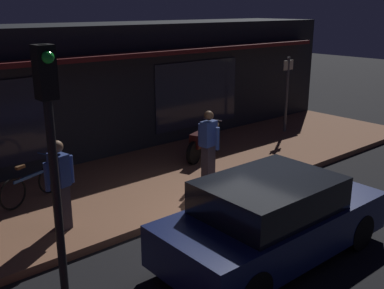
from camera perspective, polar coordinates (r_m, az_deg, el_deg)
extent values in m
plane|color=black|center=(8.99, 6.35, -10.11)|extent=(60.00, 60.00, 0.00)
cube|color=brown|center=(11.03, -5.07, -4.42)|extent=(18.00, 4.00, 0.15)
cube|color=black|center=(13.41, -13.83, 6.62)|extent=(18.00, 2.80, 3.60)
cube|color=#262838|center=(14.07, 0.69, 6.32)|extent=(3.20, 0.04, 2.00)
cube|color=#591919|center=(11.83, -10.47, 10.67)|extent=(16.20, 0.50, 0.12)
cylinder|color=black|center=(11.78, 0.22, -1.03)|extent=(0.60, 0.32, 0.60)
cylinder|color=black|center=(12.71, 2.62, 0.29)|extent=(0.60, 0.32, 0.60)
cube|color=black|center=(12.16, 1.47, 0.91)|extent=(1.13, 0.64, 0.36)
ellipsoid|color=black|center=(12.24, 1.81, 1.98)|extent=(0.50, 0.38, 0.20)
sphere|color=#F9EDB7|center=(12.73, 2.99, 2.55)|extent=(0.18, 0.18, 0.18)
cylinder|color=gray|center=(12.51, 2.60, 3.11)|extent=(0.22, 0.53, 0.03)
torus|color=black|center=(9.83, -21.41, -5.76)|extent=(0.63, 0.27, 0.66)
torus|color=black|center=(10.44, -17.26, -4.03)|extent=(0.63, 0.27, 0.66)
cube|color=#1E478C|center=(10.05, -19.39, -3.71)|extent=(0.86, 0.36, 0.06)
cube|color=brown|center=(9.81, -20.61, -2.65)|extent=(0.22, 0.15, 0.06)
cylinder|color=#1E478C|center=(10.20, -17.85, -1.17)|extent=(0.17, 0.40, 0.02)
cube|color=#28232D|center=(8.72, -15.86, -7.41)|extent=(0.25, 0.32, 0.85)
cube|color=navy|center=(8.46, -16.24, -2.98)|extent=(0.29, 0.42, 0.58)
sphere|color=#8C6647|center=(8.33, -16.48, -0.25)|extent=(0.22, 0.22, 0.22)
cylinder|color=navy|center=(8.34, -17.63, -3.89)|extent=(0.11, 0.11, 0.52)
cylinder|color=navy|center=(8.63, -14.83, -2.97)|extent=(0.11, 0.11, 0.52)
cube|color=#28232D|center=(10.62, 2.04, -2.36)|extent=(0.30, 0.24, 0.85)
cube|color=navy|center=(10.40, 2.08, 1.37)|extent=(0.41, 0.27, 0.58)
sphere|color=brown|center=(10.30, 2.10, 3.62)|extent=(0.22, 0.22, 0.22)
cylinder|color=navy|center=(10.26, 3.19, 0.73)|extent=(0.10, 0.10, 0.52)
cylinder|color=navy|center=(10.58, 0.99, 1.25)|extent=(0.10, 0.10, 0.52)
cylinder|color=#47474C|center=(15.01, 11.70, 6.05)|extent=(0.09, 0.09, 2.40)
cube|color=beige|center=(14.86, 11.91, 9.65)|extent=(0.44, 0.03, 0.30)
cylinder|color=black|center=(6.54, -16.72, -4.10)|extent=(0.12, 0.12, 3.60)
cube|color=black|center=(6.19, -17.84, 8.55)|extent=(0.24, 0.24, 0.70)
sphere|color=#1ED838|center=(6.05, -17.52, 10.32)|extent=(0.16, 0.16, 0.16)
cylinder|color=black|center=(9.35, 11.75, -7.13)|extent=(0.64, 0.23, 0.64)
cylinder|color=black|center=(8.58, 20.02, -10.11)|extent=(0.64, 0.23, 0.64)
cylinder|color=black|center=(7.60, -1.39, -12.62)|extent=(0.64, 0.23, 0.64)
cube|color=#141E4C|center=(7.85, 10.10, -10.00)|extent=(4.12, 1.80, 0.68)
cube|color=black|center=(7.51, 9.57, -6.61)|extent=(2.22, 1.62, 0.64)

